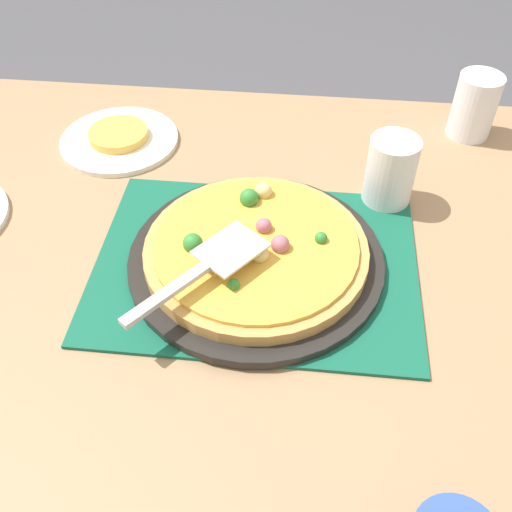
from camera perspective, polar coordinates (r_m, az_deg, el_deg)
ground_plane at (r=1.53m, az=0.00°, el=-20.75°), size 8.00×8.00×0.00m
dining_table at (r=0.98m, az=0.00°, el=-5.34°), size 1.40×1.00×0.75m
placemat at (r=0.89m, az=0.00°, el=-0.77°), size 0.48×0.36×0.01m
pizza_pan at (r=0.88m, az=0.00°, el=-0.32°), size 0.38×0.38×0.01m
pizza at (r=0.87m, az=-0.02°, el=0.69°), size 0.33×0.33×0.05m
plate_far_right at (r=1.17m, az=-12.98°, el=10.78°), size 0.22×0.22×0.01m
served_slice_right at (r=1.16m, az=-13.08°, el=11.31°), size 0.11×0.11×0.02m
cup_near at (r=1.20m, az=20.25°, el=13.37°), size 0.08×0.08×0.12m
cup_far at (r=0.99m, az=12.78°, el=7.88°), size 0.08×0.08×0.12m
pizza_server at (r=0.80m, az=-4.92°, el=-1.03°), size 0.18×0.21×0.01m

